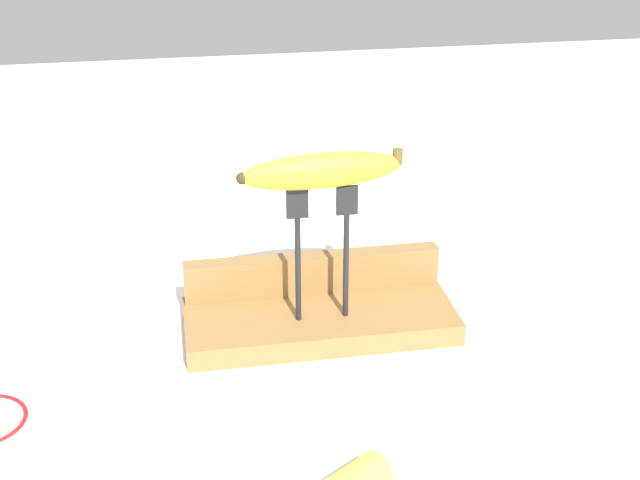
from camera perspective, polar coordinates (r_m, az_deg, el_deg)
ground_plane at (r=1.13m, az=-0.00°, el=-5.93°), size 3.00×3.00×0.00m
wooden_board at (r=1.12m, az=-0.00°, el=-5.30°), size 0.34×0.14×0.03m
board_backstop at (r=1.15m, az=-0.48°, el=-2.16°), size 0.34×0.03×0.05m
fork_stand_center at (r=1.05m, az=0.14°, el=-0.10°), size 0.09×0.01×0.17m
banana_raised_center at (r=1.01m, az=0.14°, el=4.54°), size 0.20×0.05×0.04m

